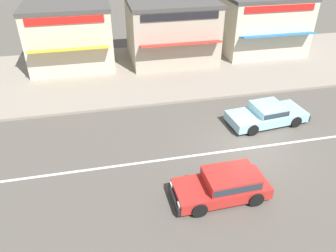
# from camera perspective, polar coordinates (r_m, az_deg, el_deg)

# --- Properties ---
(ground_plane) EXTENTS (160.00, 160.00, 0.00)m
(ground_plane) POSITION_cam_1_polar(r_m,az_deg,el_deg) (16.10, 14.22, -3.73)
(ground_plane) COLOR #544F47
(lane_centre_stripe) EXTENTS (50.40, 0.14, 0.01)m
(lane_centre_stripe) POSITION_cam_1_polar(r_m,az_deg,el_deg) (16.10, 14.22, -3.72)
(lane_centre_stripe) COLOR silver
(lane_centre_stripe) RESTS_ON ground
(kerb_strip) EXTENTS (68.00, 10.00, 0.15)m
(kerb_strip) POSITION_cam_1_polar(r_m,az_deg,el_deg) (24.24, 4.38, 10.23)
(kerb_strip) COLOR gray
(kerb_strip) RESTS_ON ground
(sedan_pale_blue_0) EXTENTS (4.34, 2.14, 1.06)m
(sedan_pale_blue_0) POSITION_cam_1_polar(r_m,az_deg,el_deg) (18.00, 16.89, 2.04)
(sedan_pale_blue_0) COLOR #93C6D6
(sedan_pale_blue_0) RESTS_ON ground
(hatchback_red_1) EXTENTS (3.78, 1.79, 1.10)m
(hatchback_red_1) POSITION_cam_1_polar(r_m,az_deg,el_deg) (12.98, 9.77, -9.99)
(hatchback_red_1) COLOR red
(hatchback_red_1) RESTS_ON ground
(shopfront_corner_warung) EXTENTS (6.29, 4.86, 4.34)m
(shopfront_corner_warung) POSITION_cam_1_polar(r_m,az_deg,el_deg) (27.27, 16.27, 16.64)
(shopfront_corner_warung) COLOR beige
(shopfront_corner_warung) RESTS_ON kerb_strip
(shopfront_mid_block) EXTENTS (6.21, 6.27, 4.27)m
(shopfront_mid_block) POSITION_cam_1_polar(r_m,az_deg,el_deg) (25.11, 0.51, 16.47)
(shopfront_mid_block) COLOR #B2A893
(shopfront_mid_block) RESTS_ON kerb_strip
(shopfront_far_kios) EXTENTS (5.73, 6.17, 4.30)m
(shopfront_far_kios) POSITION_cam_1_polar(r_m,az_deg,el_deg) (25.00, -16.64, 15.14)
(shopfront_far_kios) COLOR beige
(shopfront_far_kios) RESTS_ON kerb_strip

